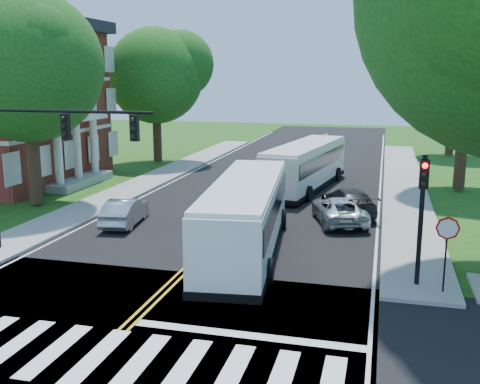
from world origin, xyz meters
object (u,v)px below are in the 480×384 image
(signal_ne, at_px, (422,203))
(hatchback, at_px, (125,211))
(signal_nw, at_px, (41,147))
(suv, at_px, (339,210))
(bus_lead, at_px, (246,215))
(dark_sedan, at_px, (348,201))
(bus_follow, at_px, (306,165))

(signal_ne, height_order, hatchback, signal_ne)
(signal_nw, distance_m, suv, 13.96)
(bus_lead, xyz_separation_m, hatchback, (-6.65, 2.67, -0.91))
(suv, height_order, dark_sedan, dark_sedan)
(bus_follow, bearing_deg, signal_nw, 72.01)
(signal_nw, bearing_deg, suv, 36.72)
(signal_nw, xyz_separation_m, bus_lead, (7.50, 2.46, -2.81))
(signal_ne, xyz_separation_m, bus_lead, (-6.55, 2.44, -1.39))
(signal_ne, bearing_deg, bus_lead, 159.54)
(signal_ne, bearing_deg, signal_nw, -179.95)
(hatchback, bearing_deg, suv, -171.75)
(suv, bearing_deg, signal_nw, 20.18)
(signal_nw, distance_m, hatchback, 6.39)
(bus_lead, bearing_deg, hatchback, -28.23)
(hatchback, distance_m, suv, 10.35)
(signal_ne, bearing_deg, hatchback, 158.84)
(signal_ne, xyz_separation_m, bus_follow, (-6.02, 15.88, -1.44))
(bus_follow, bearing_deg, suv, 118.10)
(bus_lead, xyz_separation_m, dark_sedan, (3.61, 7.49, -0.88))
(hatchback, xyz_separation_m, dark_sedan, (10.27, 4.82, 0.03))
(signal_nw, height_order, hatchback, signal_nw)
(hatchback, relative_size, dark_sedan, 0.84)
(signal_ne, bearing_deg, bus_follow, 110.74)
(bus_lead, height_order, hatchback, bus_lead)
(bus_follow, bearing_deg, signal_ne, 119.58)
(bus_follow, height_order, hatchback, bus_follow)
(bus_lead, distance_m, hatchback, 7.22)
(bus_follow, distance_m, dark_sedan, 6.75)
(signal_nw, xyz_separation_m, dark_sedan, (11.12, 9.94, -3.69))
(signal_nw, xyz_separation_m, bus_follow, (8.04, 15.90, -2.85))
(signal_nw, relative_size, bus_lead, 0.62)
(signal_ne, height_order, suv, signal_ne)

